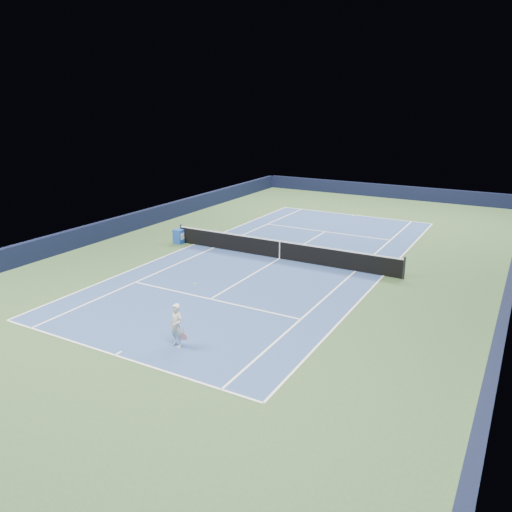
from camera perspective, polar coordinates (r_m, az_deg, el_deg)
The scene contains 19 objects.
ground at distance 26.09m, azimuth 2.71°, elevation -0.30°, with size 40.00×40.00×0.00m, color #314B29.
wall_far at distance 44.14m, azimuth 14.46°, elevation 7.22°, with size 22.00×0.35×1.10m, color black.
wall_right at distance 23.45m, azimuth 27.12°, elevation -2.91°, with size 0.35×40.00×1.10m, color black.
wall_left at distance 32.08m, azimuth -14.85°, elevation 3.52°, with size 0.35×40.00×1.10m, color black.
court_surface at distance 26.09m, azimuth 2.71°, elevation -0.29°, with size 10.97×23.77×0.01m, color navy.
baseline_far at distance 36.76m, azimuth 11.09°, elevation 4.63°, with size 10.97×0.08×0.00m, color white.
baseline_near at distance 17.11m, azimuth -15.82°, elevation -10.84°, with size 10.97×0.08×0.00m, color white.
sideline_doubles_right at distance 24.27m, azimuth 14.36°, elevation -2.19°, with size 0.08×23.77×0.00m, color white.
sideline_doubles_left at distance 28.85m, azimuth -7.07°, elevation 1.34°, with size 0.08×23.77×0.00m, color white.
sideline_singles_right at distance 24.63m, azimuth 11.30°, elevation -1.69°, with size 0.08×23.77×0.00m, color white.
sideline_singles_left at distance 28.08m, azimuth -4.81°, elevation 0.97°, with size 0.08×23.77×0.00m, color white.
service_line_far at distance 31.73m, azimuth 7.92°, elevation 2.78°, with size 8.23×0.08×0.00m, color white.
service_line_near at distance 20.89m, azimuth -5.23°, elevation -4.92°, with size 8.23×0.08×0.00m, color white.
center_service_line at distance 26.09m, azimuth 2.71°, elevation -0.28°, with size 0.08×12.80×0.00m, color white.
center_mark_far at distance 36.62m, azimuth 11.02°, elevation 4.58°, with size 0.08×0.30×0.00m, color white.
center_mark_near at distance 17.20m, azimuth -15.47°, elevation -10.65°, with size 0.08×0.30×0.00m, color white.
tennis_net at distance 25.94m, azimuth 2.73°, elevation 0.77°, with size 12.90×0.10×1.07m.
sponsor_cube at distance 29.09m, azimuth -8.84°, elevation 2.22°, with size 0.58×0.47×0.83m.
tennis_player at distance 16.90m, azimuth -9.06°, elevation -7.87°, with size 0.76×1.27×1.96m.
Camera 1 is at (11.07, -22.26, 7.90)m, focal length 35.00 mm.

